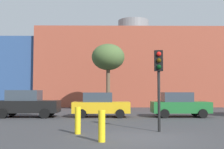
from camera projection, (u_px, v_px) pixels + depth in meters
The scene contains 9 objects.
ground_plane at pixel (141, 138), 10.35m from camera, with size 200.00×200.00×0.00m, color #38383A.
building_backdrop at pixel (134, 71), 36.24m from camera, with size 37.47×11.39×11.02m.
parked_car_1 at pixel (27, 104), 18.79m from camera, with size 4.19×2.05×1.81m.
parked_car_2 at pixel (100, 105), 18.84m from camera, with size 3.83×1.88×1.66m.
parked_car_3 at pixel (179, 105), 18.91m from camera, with size 3.86×1.90×1.67m.
traffic_light_island at pixel (159, 72), 12.05m from camera, with size 0.37×0.37×3.51m.
bare_tree_0 at pixel (108, 58), 25.02m from camera, with size 2.95×2.95×6.01m.
bollard_yellow_0 at pixel (78, 120), 11.31m from camera, with size 0.24×0.24×1.09m, color yellow.
bollard_yellow_1 at pixel (102, 126), 9.52m from camera, with size 0.24×0.24×1.08m, color yellow.
Camera 1 is at (-1.22, -10.46, 1.71)m, focal length 44.68 mm.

